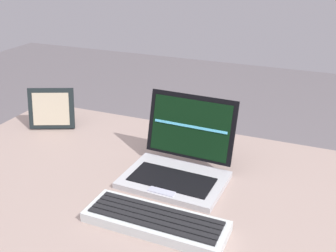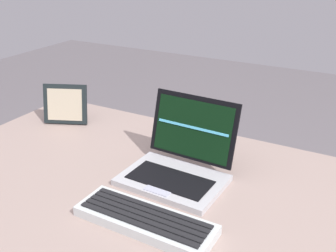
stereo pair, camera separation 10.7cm
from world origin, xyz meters
name	(u,v)px [view 2 (the right image)]	position (x,y,z in m)	size (l,w,h in m)	color
desk	(189,216)	(0.00, 0.00, 0.66)	(1.60, 0.80, 0.73)	#A78E84
laptop_front	(179,164)	(-0.06, 0.06, 0.77)	(0.28, 0.25, 0.21)	silver
external_keyboard	(145,220)	(-0.04, -0.16, 0.74)	(0.34, 0.12, 0.03)	silver
photo_frame	(65,104)	(-0.61, 0.21, 0.80)	(0.16, 0.10, 0.14)	black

